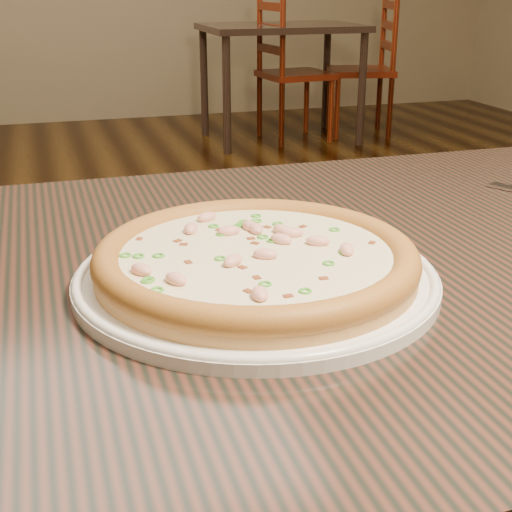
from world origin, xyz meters
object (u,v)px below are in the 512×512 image
object	(u,v)px
hero_table	(343,334)
plate	(256,276)
chair_d	(368,70)
bg_table_right	(281,40)
chair_c	(288,74)
pizza	(256,259)

from	to	relation	value
hero_table	plate	distance (m)	0.17
plate	hero_table	bearing A→B (deg)	22.62
hero_table	chair_d	world-z (taller)	chair_d
bg_table_right	chair_d	distance (m)	0.68
chair_c	pizza	bearing A→B (deg)	-110.01
plate	pizza	distance (m)	0.02
pizza	chair_c	world-z (taller)	chair_c
chair_c	chair_d	world-z (taller)	same
hero_table	bg_table_right	world-z (taller)	same
pizza	chair_c	bearing A→B (deg)	69.99
hero_table	chair_d	xyz separation A→B (m)	(1.90, 3.89, -0.21)
bg_table_right	chair_c	bearing A→B (deg)	-17.49
plate	chair_d	distance (m)	4.45
pizza	chair_c	xyz separation A→B (m)	(1.42, 3.91, -0.34)
plate	bg_table_right	xyz separation A→B (m)	(1.38, 3.93, -0.10)
pizza	chair_d	distance (m)	4.45
chair_d	plate	bearing A→B (deg)	-117.16
hero_table	chair_c	bearing A→B (deg)	71.34
hero_table	pizza	size ratio (longest dim) A/B	3.77
bg_table_right	plate	bearing A→B (deg)	-109.38
chair_c	chair_d	xyz separation A→B (m)	(0.60, 0.03, 0.00)
hero_table	pizza	world-z (taller)	pizza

